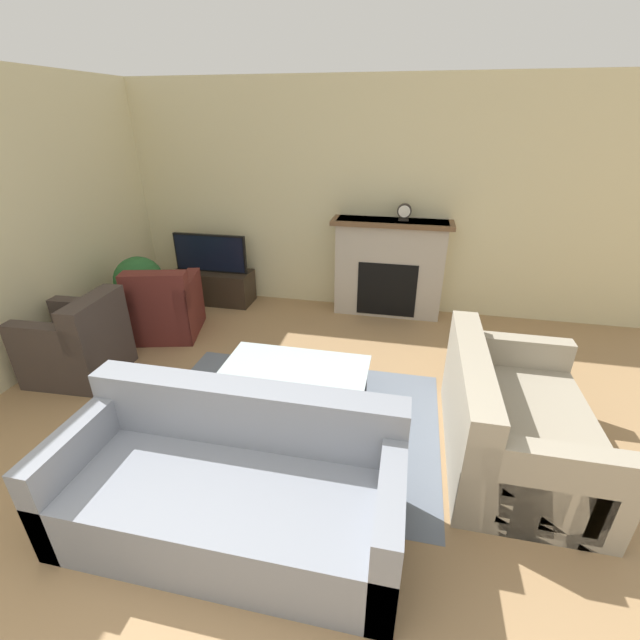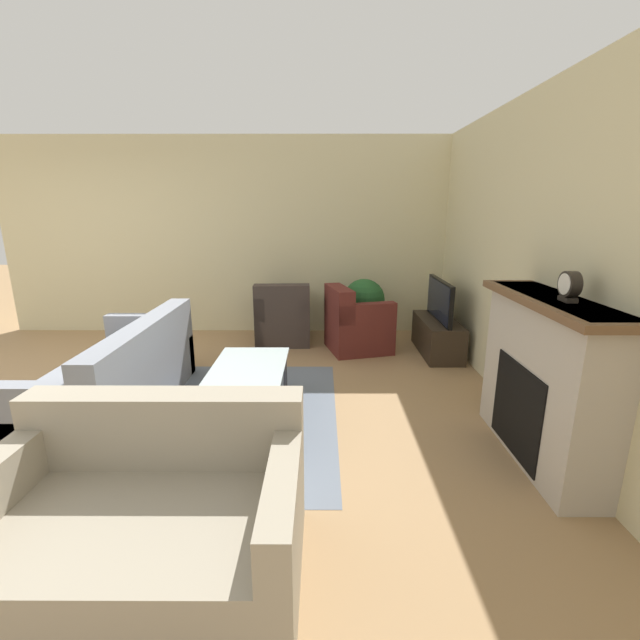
{
  "view_description": "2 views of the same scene",
  "coord_description": "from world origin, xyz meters",
  "px_view_note": "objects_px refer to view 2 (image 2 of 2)",
  "views": [
    {
      "loc": [
        0.99,
        -0.52,
        2.3
      ],
      "look_at": [
        0.32,
        2.63,
        0.74
      ],
      "focal_mm": 24.0,
      "sensor_mm": 36.0,
      "label": 1
    },
    {
      "loc": [
        3.55,
        2.98,
        1.75
      ],
      "look_at": [
        0.11,
        2.96,
        0.85
      ],
      "focal_mm": 24.0,
      "sensor_mm": 36.0,
      "label": 2
    }
  ],
  "objects_px": {
    "armchair_by_window": "(283,319)",
    "armchair_accent": "(356,327)",
    "potted_plant": "(364,302)",
    "mantel_clock": "(570,286)",
    "couch_loveseat": "(148,525)",
    "couch_sectional": "(116,381)",
    "coffee_table": "(247,374)",
    "tv": "(440,300)"
  },
  "relations": [
    {
      "from": "tv",
      "to": "couch_sectional",
      "type": "xyz_separation_m",
      "value": [
        1.61,
        -3.22,
        -0.38
      ]
    },
    {
      "from": "armchair_accent",
      "to": "coffee_table",
      "type": "distance_m",
      "value": 2.09
    },
    {
      "from": "armchair_by_window",
      "to": "couch_sectional",
      "type": "bearing_deg",
      "value": 55.79
    },
    {
      "from": "potted_plant",
      "to": "mantel_clock",
      "type": "distance_m",
      "value": 3.15
    },
    {
      "from": "tv",
      "to": "couch_loveseat",
      "type": "height_order",
      "value": "tv"
    },
    {
      "from": "armchair_by_window",
      "to": "armchair_accent",
      "type": "height_order",
      "value": "same"
    },
    {
      "from": "couch_sectional",
      "to": "potted_plant",
      "type": "xyz_separation_m",
      "value": [
        -2.09,
        2.35,
        0.26
      ]
    },
    {
      "from": "couch_loveseat",
      "to": "armchair_accent",
      "type": "xyz_separation_m",
      "value": [
        -3.45,
        1.26,
        0.02
      ]
    },
    {
      "from": "coffee_table",
      "to": "armchair_by_window",
      "type": "bearing_deg",
      "value": 176.91
    },
    {
      "from": "potted_plant",
      "to": "couch_loveseat",
      "type": "bearing_deg",
      "value": -20.01
    },
    {
      "from": "armchair_by_window",
      "to": "coffee_table",
      "type": "xyz_separation_m",
      "value": [
        2.16,
        -0.12,
        0.09
      ]
    },
    {
      "from": "armchair_accent",
      "to": "mantel_clock",
      "type": "height_order",
      "value": "mantel_clock"
    },
    {
      "from": "couch_sectional",
      "to": "couch_loveseat",
      "type": "bearing_deg",
      "value": 29.04
    },
    {
      "from": "tv",
      "to": "mantel_clock",
      "type": "relative_size",
      "value": 5.0
    },
    {
      "from": "potted_plant",
      "to": "armchair_by_window",
      "type": "bearing_deg",
      "value": -89.7
    },
    {
      "from": "mantel_clock",
      "to": "armchair_accent",
      "type": "bearing_deg",
      "value": -156.14
    },
    {
      "from": "couch_sectional",
      "to": "armchair_by_window",
      "type": "distance_m",
      "value": 2.44
    },
    {
      "from": "couch_sectional",
      "to": "mantel_clock",
      "type": "height_order",
      "value": "mantel_clock"
    },
    {
      "from": "couch_sectional",
      "to": "armchair_by_window",
      "type": "height_order",
      "value": "same"
    },
    {
      "from": "couch_loveseat",
      "to": "armchair_by_window",
      "type": "xyz_separation_m",
      "value": [
        -3.82,
        0.31,
        0.02
      ]
    },
    {
      "from": "couch_sectional",
      "to": "armchair_by_window",
      "type": "xyz_separation_m",
      "value": [
        -2.08,
        1.28,
        0.01
      ]
    },
    {
      "from": "armchair_accent",
      "to": "coffee_table",
      "type": "height_order",
      "value": "armchair_accent"
    },
    {
      "from": "potted_plant",
      "to": "mantel_clock",
      "type": "height_order",
      "value": "mantel_clock"
    },
    {
      "from": "coffee_table",
      "to": "tv",
      "type": "bearing_deg",
      "value": 129.26
    },
    {
      "from": "couch_sectional",
      "to": "mantel_clock",
      "type": "bearing_deg",
      "value": 76.41
    },
    {
      "from": "armchair_by_window",
      "to": "armchair_accent",
      "type": "xyz_separation_m",
      "value": [
        0.36,
        0.95,
        0.0
      ]
    },
    {
      "from": "armchair_accent",
      "to": "coffee_table",
      "type": "bearing_deg",
      "value": 134.92
    },
    {
      "from": "tv",
      "to": "coffee_table",
      "type": "bearing_deg",
      "value": -50.74
    },
    {
      "from": "mantel_clock",
      "to": "tv",
      "type": "bearing_deg",
      "value": -177.12
    },
    {
      "from": "armchair_accent",
      "to": "mantel_clock",
      "type": "distance_m",
      "value": 2.93
    },
    {
      "from": "tv",
      "to": "mantel_clock",
      "type": "bearing_deg",
      "value": 2.88
    },
    {
      "from": "coffee_table",
      "to": "couch_loveseat",
      "type": "bearing_deg",
      "value": -6.83
    },
    {
      "from": "mantel_clock",
      "to": "potted_plant",
      "type": "bearing_deg",
      "value": -161.1
    },
    {
      "from": "armchair_by_window",
      "to": "mantel_clock",
      "type": "xyz_separation_m",
      "value": [
        2.89,
        2.07,
        0.98
      ]
    },
    {
      "from": "armchair_accent",
      "to": "potted_plant",
      "type": "xyz_separation_m",
      "value": [
        -0.37,
        0.13,
        0.24
      ]
    },
    {
      "from": "armchair_by_window",
      "to": "armchair_accent",
      "type": "relative_size",
      "value": 0.94
    },
    {
      "from": "armchair_accent",
      "to": "mantel_clock",
      "type": "xyz_separation_m",
      "value": [
        2.53,
        1.12,
        0.98
      ]
    },
    {
      "from": "armchair_by_window",
      "to": "armchair_accent",
      "type": "bearing_deg",
      "value": 156.44
    },
    {
      "from": "tv",
      "to": "mantel_clock",
      "type": "distance_m",
      "value": 2.5
    },
    {
      "from": "couch_sectional",
      "to": "coffee_table",
      "type": "distance_m",
      "value": 1.17
    },
    {
      "from": "coffee_table",
      "to": "couch_sectional",
      "type": "bearing_deg",
      "value": -93.77
    },
    {
      "from": "armchair_accent",
      "to": "coffee_table",
      "type": "relative_size",
      "value": 0.73
    }
  ]
}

